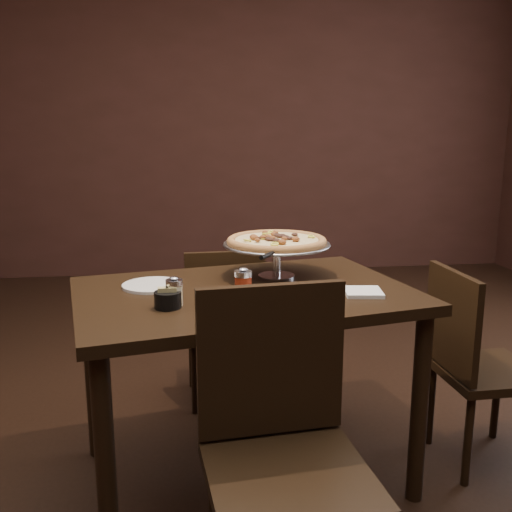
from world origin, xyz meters
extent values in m
cube|color=black|center=(0.00, 0.00, -0.01)|extent=(6.00, 7.00, 0.02)
cube|color=black|center=(0.00, 3.51, 1.40)|extent=(6.00, 0.02, 2.80)
cube|color=black|center=(-0.02, 0.07, 0.75)|extent=(1.38, 1.06, 0.04)
cylinder|color=black|center=(-0.49, -0.39, 0.37)|extent=(0.06, 0.06, 0.73)
cylinder|color=black|center=(0.60, -0.16, 0.37)|extent=(0.06, 0.06, 0.73)
cylinder|color=black|center=(-0.64, 0.30, 0.37)|extent=(0.06, 0.06, 0.73)
cylinder|color=black|center=(0.46, 0.53, 0.37)|extent=(0.06, 0.06, 0.73)
cylinder|color=silver|center=(0.13, 0.25, 0.78)|extent=(0.15, 0.15, 0.01)
cylinder|color=silver|center=(0.13, 0.25, 0.84)|extent=(0.03, 0.03, 0.12)
cylinder|color=silver|center=(0.13, 0.25, 0.90)|extent=(0.11, 0.11, 0.01)
cylinder|color=#A2A2A7|center=(0.13, 0.25, 0.91)|extent=(0.43, 0.43, 0.01)
torus|color=#A2A2A7|center=(0.13, 0.25, 0.91)|extent=(0.44, 0.44, 0.01)
cylinder|color=brown|center=(0.13, 0.25, 0.92)|extent=(0.39, 0.39, 0.01)
torus|color=brown|center=(0.13, 0.25, 0.92)|extent=(0.41, 0.41, 0.03)
cylinder|color=tan|center=(0.13, 0.25, 0.93)|extent=(0.34, 0.34, 0.01)
cylinder|color=beige|center=(-0.28, -0.10, 0.81)|extent=(0.05, 0.05, 0.07)
cylinder|color=silver|center=(-0.28, -0.10, 0.86)|extent=(0.06, 0.06, 0.02)
ellipsoid|color=silver|center=(-0.28, -0.10, 0.87)|extent=(0.03, 0.03, 0.01)
cylinder|color=maroon|center=(-0.04, -0.04, 0.81)|extent=(0.06, 0.06, 0.08)
cylinder|color=silver|center=(-0.04, -0.04, 0.86)|extent=(0.06, 0.06, 0.02)
ellipsoid|color=silver|center=(-0.04, -0.04, 0.88)|extent=(0.03, 0.03, 0.01)
cylinder|color=black|center=(-0.30, -0.12, 0.80)|extent=(0.09, 0.09, 0.06)
cube|color=tan|center=(-0.31, -0.12, 0.82)|extent=(0.04, 0.03, 0.06)
cube|color=tan|center=(-0.29, -0.12, 0.82)|extent=(0.04, 0.03, 0.06)
cube|color=silver|center=(0.41, -0.04, 0.78)|extent=(0.15, 0.15, 0.01)
cylinder|color=white|center=(-0.37, 0.16, 0.78)|extent=(0.23, 0.23, 0.01)
cylinder|color=white|center=(0.14, -0.24, 0.78)|extent=(0.26, 0.26, 0.01)
cone|color=silver|center=(0.06, 0.01, 0.91)|extent=(0.14, 0.14, 0.00)
cylinder|color=black|center=(0.06, 0.01, 0.92)|extent=(0.07, 0.10, 0.02)
cube|color=black|center=(-0.06, 0.77, 0.39)|extent=(0.39, 0.39, 0.04)
cube|color=black|center=(-0.05, 0.60, 0.61)|extent=(0.38, 0.04, 0.40)
cylinder|color=black|center=(0.09, 0.93, 0.19)|extent=(0.03, 0.03, 0.37)
cylinder|color=black|center=(-0.22, 0.92, 0.19)|extent=(0.03, 0.03, 0.37)
cylinder|color=black|center=(0.10, 0.62, 0.19)|extent=(0.03, 0.03, 0.37)
cylinder|color=black|center=(-0.21, 0.61, 0.19)|extent=(0.03, 0.03, 0.37)
cube|color=black|center=(0.02, -0.64, 0.45)|extent=(0.48, 0.48, 0.04)
cube|color=black|center=(0.00, -0.44, 0.71)|extent=(0.44, 0.07, 0.46)
cylinder|color=black|center=(0.18, -0.45, 0.21)|extent=(0.04, 0.04, 0.43)
cube|color=black|center=(0.98, 0.05, 0.39)|extent=(0.40, 0.40, 0.04)
cube|color=black|center=(0.80, 0.05, 0.62)|extent=(0.04, 0.39, 0.40)
cylinder|color=black|center=(1.13, 0.22, 0.19)|extent=(0.03, 0.03, 0.38)
cylinder|color=black|center=(0.83, -0.11, 0.19)|extent=(0.03, 0.03, 0.38)
cylinder|color=black|center=(0.82, 0.20, 0.19)|extent=(0.03, 0.03, 0.38)
camera|label=1|loc=(-0.24, -1.99, 1.36)|focal=40.00mm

